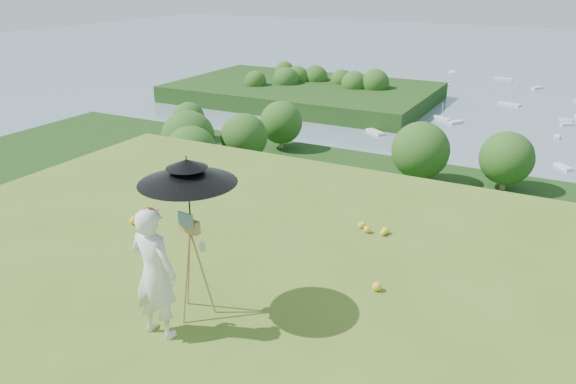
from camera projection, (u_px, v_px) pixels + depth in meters
The scene contains 12 objects.
ground at pixel (198, 319), 7.67m from camera, with size 14.00×14.00×0.00m, color #517220.
shoreline_tier at pixel (517, 266), 82.55m from camera, with size 170.00×28.00×8.00m, color #6E6558.
bay_water at pixel (573, 78), 217.57m from camera, with size 700.00×700.00×0.00m, color slate.
peninsula at pixel (303, 84), 178.42m from camera, with size 90.00×60.00×12.00m, color black, non-canonical shape.
slope_trees at pixel (490, 250), 41.95m from camera, with size 110.00×50.00×6.00m, color #1E4D17, non-canonical shape.
harbor_town at pixel (524, 226), 80.17m from camera, with size 110.00×22.00×5.00m, color beige, non-canonical shape.
moored_boats at pixel (511, 117), 157.88m from camera, with size 140.00×140.00×0.70m, color silver, non-canonical shape.
wildflowers at pixel (208, 306), 7.85m from camera, with size 10.00×10.50×0.12m, color yellow, non-canonical shape.
painter at pixel (154, 273), 7.04m from camera, with size 0.65×0.43×1.79m, color white.
field_easel at pixel (192, 264), 7.52m from camera, with size 0.58×0.58×1.54m, color #9E7242, non-canonical shape.
sun_umbrella at pixel (189, 194), 7.18m from camera, with size 1.28×1.28×1.02m, color black, non-canonical shape.
painter_cap at pixel (148, 212), 6.73m from camera, with size 0.19×0.23×0.10m, color #C96E6F, non-canonical shape.
Camera 1 is at (4.12, -5.17, 4.42)m, focal length 35.00 mm.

